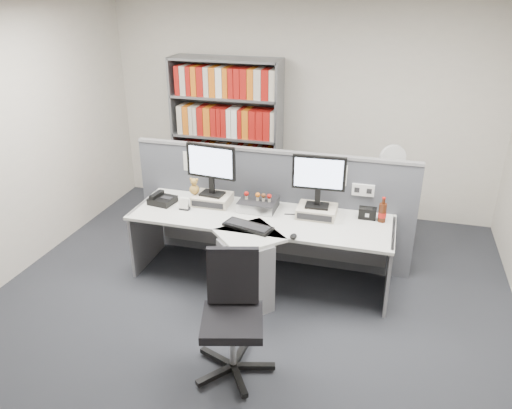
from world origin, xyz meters
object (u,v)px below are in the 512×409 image
(shelving_unit, at_px, (227,139))
(desk_fan, at_px, (392,161))
(desktop_pc, at_px, (258,204))
(desk_phone, at_px, (162,200))
(desk, at_px, (254,250))
(filing_cabinet, at_px, (386,215))
(mouse, at_px, (293,236))
(monitor_right, at_px, (319,177))
(keyboard, at_px, (248,226))
(monitor_left, at_px, (211,166))
(cola_bottle, at_px, (382,213))
(office_chair, at_px, (233,311))
(speaker, at_px, (367,213))
(desk_calendar, at_px, (185,205))

(shelving_unit, distance_m, desk_fan, 2.15)
(desktop_pc, xyz_separation_m, desk_phone, (-1.01, -0.14, -0.01))
(desk, xyz_separation_m, desktop_pc, (-0.07, 0.39, 0.31))
(desk_phone, bearing_deg, filing_cabinet, 26.80)
(mouse, distance_m, filing_cabinet, 1.78)
(desk, xyz_separation_m, desk_fan, (1.20, 1.40, 0.56))
(monitor_right, distance_m, keyboard, 0.83)
(monitor_left, height_order, cola_bottle, monitor_left)
(desk, distance_m, desk_fan, 1.93)
(desktop_pc, height_order, office_chair, office_chair)
(speaker, bearing_deg, monitor_right, -171.26)
(keyboard, bearing_deg, mouse, -11.10)
(desk, xyz_separation_m, shelving_unit, (-0.90, 1.85, 0.52))
(mouse, bearing_deg, shelving_unit, 123.30)
(monitor_left, xyz_separation_m, desk_phone, (-0.51, -0.14, -0.38))
(desk, height_order, speaker, speaker)
(desk_phone, distance_m, shelving_unit, 1.62)
(desk_phone, height_order, office_chair, office_chair)
(monitor_left, relative_size, mouse, 5.42)
(desk, xyz_separation_m, desk_phone, (-1.08, 0.25, 0.30))
(monitor_right, relative_size, desk_fan, 1.04)
(desk_phone, relative_size, desk_fan, 0.54)
(desk, bearing_deg, office_chair, -83.01)
(desktop_pc, height_order, desk_fan, desk_fan)
(mouse, height_order, speaker, speaker)
(desk_fan, bearing_deg, desk, -130.61)
(desktop_pc, relative_size, cola_bottle, 1.47)
(mouse, bearing_deg, keyboard, 168.90)
(speaker, bearing_deg, keyboard, -154.39)
(monitor_right, xyz_separation_m, office_chair, (-0.40, -1.46, -0.61))
(desk_phone, height_order, shelving_unit, shelving_unit)
(shelving_unit, height_order, office_chair, shelving_unit)
(desktop_pc, bearing_deg, office_chair, -82.08)
(desk_calendar, xyz_separation_m, speaker, (1.81, 0.29, 0.00))
(shelving_unit, bearing_deg, speaker, -35.91)
(desk_phone, height_order, desk_fan, desk_fan)
(monitor_right, xyz_separation_m, desktop_pc, (-0.61, 0.01, -0.36))
(speaker, relative_size, office_chair, 0.17)
(desk_phone, relative_size, desk_calendar, 2.20)
(monitor_left, height_order, mouse, monitor_left)
(cola_bottle, bearing_deg, office_chair, -124.38)
(desk, relative_size, desk_phone, 9.43)
(monitor_left, bearing_deg, cola_bottle, 1.41)
(desktop_pc, xyz_separation_m, office_chair, (0.20, -1.47, -0.25))
(mouse, bearing_deg, desk, 160.75)
(keyboard, distance_m, speaker, 1.18)
(mouse, bearing_deg, filing_cabinet, 62.82)
(desktop_pc, xyz_separation_m, shelving_unit, (-0.83, 1.46, 0.21))
(shelving_unit, height_order, filing_cabinet, shelving_unit)
(monitor_left, height_order, desk_phone, monitor_left)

